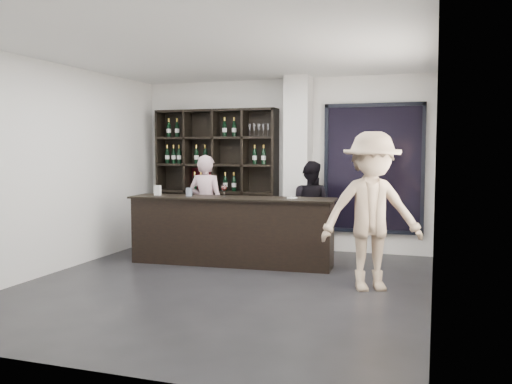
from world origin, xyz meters
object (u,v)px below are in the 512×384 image
(taster_black, at_px, (309,208))
(customer, at_px, (372,212))
(taster_pink, at_px, (206,205))
(wine_shelf, at_px, (216,178))
(tasting_counter, at_px, (231,231))

(taster_black, bearing_deg, customer, 124.96)
(taster_black, height_order, customer, customer)
(taster_pink, bearing_deg, wine_shelf, -79.72)
(customer, bearing_deg, wine_shelf, 120.61)
(taster_pink, height_order, customer, customer)
(tasting_counter, bearing_deg, customer, -25.12)
(tasting_counter, bearing_deg, taster_black, 48.37)
(tasting_counter, bearing_deg, taster_pink, 133.62)
(taster_black, xyz_separation_m, customer, (1.23, -2.00, 0.20))
(wine_shelf, xyz_separation_m, taster_pink, (0.12, -0.72, -0.39))
(taster_pink, bearing_deg, taster_black, -159.94)
(wine_shelf, distance_m, customer, 3.66)
(tasting_counter, xyz_separation_m, taster_black, (0.91, 1.17, 0.26))
(taster_black, bearing_deg, wine_shelf, -2.14)
(wine_shelf, height_order, customer, wine_shelf)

